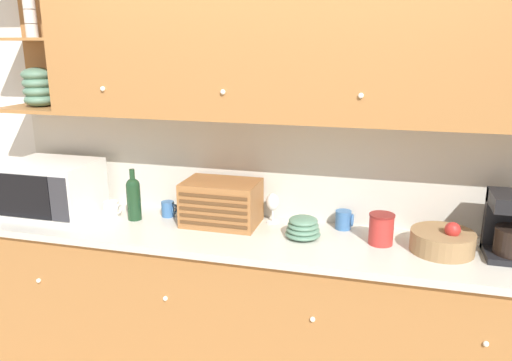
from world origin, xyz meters
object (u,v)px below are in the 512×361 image
(storage_canister, at_px, (381,229))
(bowl_stack_on_counter, at_px, (303,228))
(bread_box, at_px, (221,203))
(wine_bottle, at_px, (134,197))
(mug_patterned_third, at_px, (168,209))
(wine_glass, at_px, (273,203))
(microwave, at_px, (53,188))
(mug_blue_second, at_px, (344,220))
(mug, at_px, (112,209))
(fruit_basket, at_px, (443,241))

(storage_canister, bearing_deg, bowl_stack_on_counter, -176.50)
(bread_box, bearing_deg, bowl_stack_on_counter, -10.64)
(wine_bottle, bearing_deg, mug_patterned_third, 30.50)
(bread_box, height_order, wine_glass, bread_box)
(wine_bottle, bearing_deg, storage_canister, -0.10)
(microwave, distance_m, wine_bottle, 0.52)
(mug_blue_second, xyz_separation_m, storage_canister, (0.20, -0.17, 0.03))
(mug, bearing_deg, mug_blue_second, 6.26)
(bowl_stack_on_counter, bearing_deg, bread_box, 169.36)
(bowl_stack_on_counter, distance_m, storage_canister, 0.40)
(wine_bottle, relative_size, storage_canister, 1.88)
(microwave, relative_size, mug, 5.01)
(bowl_stack_on_counter, bearing_deg, mug, 177.89)
(mug_patterned_third, height_order, mug_blue_second, mug_blue_second)
(wine_bottle, distance_m, bowl_stack_on_counter, 1.01)
(mug, relative_size, wine_glass, 0.57)
(microwave, xyz_separation_m, bowl_stack_on_counter, (1.52, 0.00, -0.10))
(storage_canister, bearing_deg, mug, 179.33)
(microwave, height_order, fruit_basket, microwave)
(storage_canister, relative_size, fruit_basket, 0.52)
(mug_blue_second, height_order, storage_canister, storage_canister)
(mug, relative_size, storage_canister, 0.62)
(mug, bearing_deg, microwave, -172.79)
(bowl_stack_on_counter, bearing_deg, wine_glass, 138.46)
(wine_bottle, relative_size, mug_blue_second, 2.90)
(mug, distance_m, wine_glass, 0.97)
(mug, xyz_separation_m, storage_canister, (1.56, -0.02, 0.04))
(wine_bottle, relative_size, wine_glass, 1.73)
(wine_bottle, bearing_deg, microwave, -176.78)
(wine_bottle, distance_m, mug_blue_second, 1.21)
(wine_glass, distance_m, mug_blue_second, 0.41)
(wine_glass, relative_size, storage_canister, 1.09)
(bread_box, bearing_deg, wine_bottle, -172.88)
(bowl_stack_on_counter, relative_size, mug_blue_second, 1.79)
(mug_patterned_third, height_order, storage_canister, storage_canister)
(bread_box, height_order, bowl_stack_on_counter, bread_box)
(microwave, relative_size, bowl_stack_on_counter, 2.68)
(storage_canister, bearing_deg, wine_bottle, 179.90)
(bowl_stack_on_counter, xyz_separation_m, fruit_basket, (0.70, 0.00, 0.00))
(mug, distance_m, mug_blue_second, 1.37)
(mug, height_order, wine_glass, wine_glass)
(microwave, relative_size, storage_canister, 3.12)
(bread_box, height_order, storage_canister, bread_box)
(bowl_stack_on_counter, distance_m, mug_blue_second, 0.27)
(wine_bottle, bearing_deg, mug, 174.28)
(wine_glass, bearing_deg, bowl_stack_on_counter, -41.54)
(bowl_stack_on_counter, xyz_separation_m, mug_blue_second, (0.20, 0.19, -0.00))
(wine_bottle, bearing_deg, fruit_basket, -0.83)
(microwave, bearing_deg, bowl_stack_on_counter, 0.09)
(bread_box, relative_size, bowl_stack_on_counter, 2.25)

